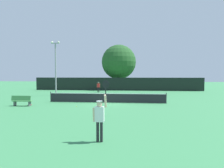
{
  "coord_description": "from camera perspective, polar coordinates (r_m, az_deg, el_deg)",
  "views": [
    {
      "loc": [
        2.29,
        -18.69,
        2.81
      ],
      "look_at": [
        0.31,
        2.3,
        1.79
      ],
      "focal_mm": 29.98,
      "sensor_mm": 36.0,
      "label": 1
    }
  ],
  "objects": [
    {
      "name": "light_pole",
      "position": [
        26.43,
        -16.82,
        5.72
      ],
      "size": [
        1.18,
        0.28,
        7.34
      ],
      "color": "gray",
      "rests_on": "ground"
    },
    {
      "name": "ground_plane",
      "position": [
        19.04,
        -1.59,
        -5.71
      ],
      "size": [
        120.0,
        120.0,
        0.0
      ],
      "primitive_type": "plane",
      "color": "#387F4C"
    },
    {
      "name": "spare_racket",
      "position": [
        19.2,
        -23.75,
        -5.81
      ],
      "size": [
        0.28,
        0.52,
        0.04
      ],
      "color": "black",
      "rests_on": "ground"
    },
    {
      "name": "tennis_ball",
      "position": [
        16.83,
        -10.76,
        -6.76
      ],
      "size": [
        0.07,
        0.07,
        0.07
      ],
      "primitive_type": "sphere",
      "color": "#CCE033",
      "rests_on": "ground"
    },
    {
      "name": "courtside_bench",
      "position": [
        18.8,
        -25.78,
        -4.62
      ],
      "size": [
        1.8,
        0.44,
        0.95
      ],
      "color": "#478C4C",
      "rests_on": "ground"
    },
    {
      "name": "tennis_net",
      "position": [
        18.97,
        -1.59,
        -4.18
      ],
      "size": [
        11.86,
        0.08,
        1.07
      ],
      "color": "#232328",
      "rests_on": "ground"
    },
    {
      "name": "player_serving",
      "position": [
        7.92,
        -3.75,
        -9.3
      ],
      "size": [
        0.67,
        0.4,
        2.59
      ],
      "color": "white",
      "rests_on": "ground"
    },
    {
      "name": "parked_car_near",
      "position": [
        41.3,
        -2.77,
        -0.06
      ],
      "size": [
        2.49,
        4.43,
        1.69
      ],
      "rotation": [
        0.0,
        0.0,
        -0.15
      ],
      "color": "#B7B7BC",
      "rests_on": "ground"
    },
    {
      "name": "large_tree",
      "position": [
        37.08,
        2.06,
        6.7
      ],
      "size": [
        6.75,
        6.75,
        8.74
      ],
      "color": "brown",
      "rests_on": "ground"
    },
    {
      "name": "player_receiving",
      "position": [
        30.28,
        -4.17,
        -0.65
      ],
      "size": [
        0.57,
        0.24,
        1.65
      ],
      "rotation": [
        0.0,
        0.0,
        3.14
      ],
      "color": "red",
      "rests_on": "ground"
    },
    {
      "name": "perimeter_fence",
      "position": [
        33.93,
        1.5,
        -0.0
      ],
      "size": [
        30.53,
        0.12,
        2.34
      ],
      "primitive_type": "cube",
      "color": "black",
      "rests_on": "ground"
    }
  ]
}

